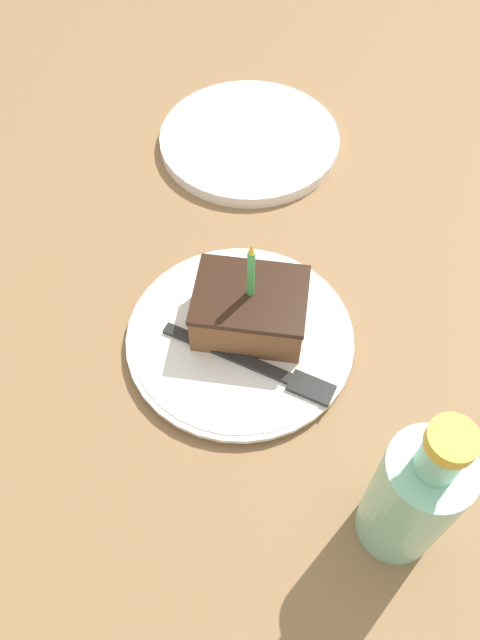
% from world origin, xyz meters
% --- Properties ---
extents(ground_plane, '(2.40, 2.40, 0.04)m').
position_xyz_m(ground_plane, '(0.00, 0.00, -0.02)').
color(ground_plane, olive).
rests_on(ground_plane, ground).
extents(plate, '(0.24, 0.24, 0.01)m').
position_xyz_m(plate, '(-0.01, 0.01, 0.01)').
color(plate, white).
rests_on(plate, ground_plane).
extents(cake_slice, '(0.09, 0.11, 0.12)m').
position_xyz_m(cake_slice, '(0.01, -0.00, 0.04)').
color(cake_slice, brown).
rests_on(cake_slice, plate).
extents(fork, '(0.07, 0.18, 0.00)m').
position_xyz_m(fork, '(-0.05, -0.02, 0.02)').
color(fork, '#262626').
rests_on(fork, plate).
extents(bottle, '(0.07, 0.07, 0.19)m').
position_xyz_m(bottle, '(-0.18, -0.15, 0.08)').
color(bottle, '#8CD1B2').
rests_on(bottle, ground_plane).
extents(side_plate, '(0.24, 0.24, 0.02)m').
position_xyz_m(side_plate, '(0.30, 0.04, 0.01)').
color(side_plate, white).
rests_on(side_plate, ground_plane).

